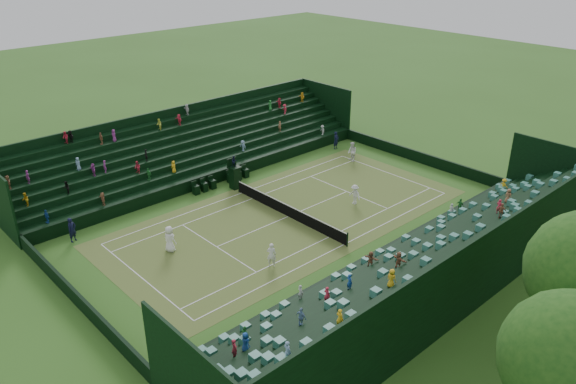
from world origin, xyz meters
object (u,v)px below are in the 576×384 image
(tennis_net, at_px, (288,210))
(player_far_east, at_px, (355,194))
(umpire_chair, at_px, (235,175))
(player_far_west, at_px, (352,152))
(player_near_east, at_px, (271,255))
(player_near_west, at_px, (170,239))

(tennis_net, height_order, player_far_east, player_far_east)
(umpire_chair, bearing_deg, player_far_west, 77.61)
(tennis_net, relative_size, player_far_east, 7.40)
(tennis_net, bearing_deg, player_far_west, 109.49)
(umpire_chair, bearing_deg, player_near_east, -26.86)
(umpire_chair, height_order, player_far_east, umpire_chair)
(umpire_chair, relative_size, player_far_east, 1.77)
(player_near_west, height_order, player_near_east, player_near_west)
(player_near_west, bearing_deg, player_far_west, -101.72)
(player_near_east, xyz_separation_m, player_far_west, (-8.29, 16.85, 0.08))
(player_near_east, distance_m, player_far_east, 10.67)
(player_far_west, relative_size, player_far_east, 1.13)
(player_near_west, distance_m, player_far_west, 20.68)
(tennis_net, height_order, player_near_east, player_near_east)
(player_far_east, bearing_deg, player_far_west, 132.85)
(player_far_west, bearing_deg, tennis_net, -55.48)
(tennis_net, bearing_deg, umpire_chair, 177.91)
(tennis_net, xyz_separation_m, player_far_west, (-4.11, 11.62, 0.37))
(umpire_chair, bearing_deg, player_far_east, 30.31)
(tennis_net, relative_size, player_near_east, 7.20)
(umpire_chair, bearing_deg, player_near_west, -61.34)
(tennis_net, relative_size, umpire_chair, 4.17)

